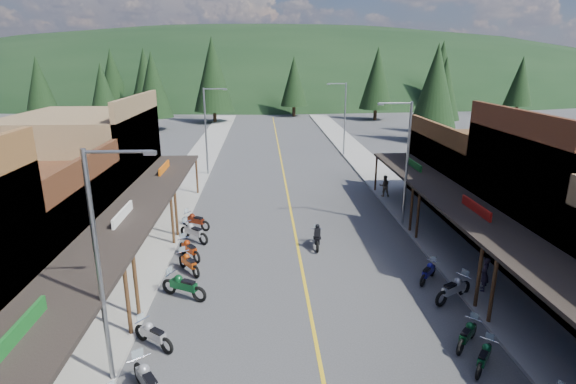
{
  "coord_description": "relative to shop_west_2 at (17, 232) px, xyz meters",
  "views": [
    {
      "loc": [
        -1.91,
        -19.02,
        10.49
      ],
      "look_at": [
        -0.5,
        6.06,
        3.0
      ],
      "focal_mm": 28.0,
      "sensor_mm": 36.0,
      "label": 1
    }
  ],
  "objects": [
    {
      "name": "ground",
      "position": [
        13.75,
        -1.7,
        -2.53
      ],
      "size": [
        220.0,
        220.0,
        0.0
      ],
      "primitive_type": "plane",
      "color": "#38383A",
      "rests_on": "ground"
    },
    {
      "name": "centerline",
      "position": [
        13.75,
        18.3,
        -2.53
      ],
      "size": [
        0.15,
        90.0,
        0.01
      ],
      "primitive_type": "cube",
      "color": "gold",
      "rests_on": "ground"
    },
    {
      "name": "sidewalk_west",
      "position": [
        5.05,
        18.3,
        -2.46
      ],
      "size": [
        3.4,
        94.0,
        0.15
      ],
      "primitive_type": "cube",
      "color": "gray",
      "rests_on": "ground"
    },
    {
      "name": "sidewalk_east",
      "position": [
        22.45,
        18.3,
        -2.46
      ],
      "size": [
        3.4,
        94.0,
        0.15
      ],
      "primitive_type": "cube",
      "color": "gray",
      "rests_on": "ground"
    },
    {
      "name": "shop_west_2",
      "position": [
        0.0,
        0.0,
        0.0
      ],
      "size": [
        10.9,
        9.0,
        6.2
      ],
      "color": "#3F2111",
      "rests_on": "ground"
    },
    {
      "name": "shop_west_3",
      "position": [
        -0.03,
        9.6,
        0.99
      ],
      "size": [
        10.9,
        10.2,
        8.2
      ],
      "color": "brown",
      "rests_on": "ground"
    },
    {
      "name": "shop_east_2",
      "position": [
        27.54,
        0.0,
        0.99
      ],
      "size": [
        10.9,
        9.0,
        8.2
      ],
      "color": "#562B19",
      "rests_on": "ground"
    },
    {
      "name": "shop_east_3",
      "position": [
        27.51,
        9.6,
        -0.0
      ],
      "size": [
        10.9,
        10.2,
        6.2
      ],
      "color": "#4C2D16",
      "rests_on": "ground"
    },
    {
      "name": "streetlight_0",
      "position": [
        6.8,
        -7.7,
        1.93
      ],
      "size": [
        2.16,
        0.18,
        8.0
      ],
      "color": "gray",
      "rests_on": "ground"
    },
    {
      "name": "streetlight_1",
      "position": [
        6.8,
        20.3,
        1.93
      ],
      "size": [
        2.16,
        0.18,
        8.0
      ],
      "color": "gray",
      "rests_on": "ground"
    },
    {
      "name": "streetlight_2",
      "position": [
        20.71,
        6.3,
        1.93
      ],
      "size": [
        2.16,
        0.18,
        8.0
      ],
      "color": "gray",
      "rests_on": "ground"
    },
    {
      "name": "streetlight_3",
      "position": [
        20.71,
        28.3,
        1.93
      ],
      "size": [
        2.16,
        0.18,
        8.0
      ],
      "color": "gray",
      "rests_on": "ground"
    },
    {
      "name": "ridge_hill",
      "position": [
        13.75,
        133.3,
        -2.53
      ],
      "size": [
        310.0,
        140.0,
        60.0
      ],
      "primitive_type": "ellipsoid",
      "color": "black",
      "rests_on": "ground"
    },
    {
      "name": "pine_0",
      "position": [
        -26.25,
        60.3,
        3.95
      ],
      "size": [
        5.04,
        5.04,
        11.0
      ],
      "color": "black",
      "rests_on": "ground"
    },
    {
      "name": "pine_1",
      "position": [
        -10.25,
        68.3,
        4.7
      ],
      "size": [
        5.88,
        5.88,
        12.5
      ],
      "color": "black",
      "rests_on": "ground"
    },
    {
      "name": "pine_2",
      "position": [
        3.75,
        56.3,
        5.46
      ],
      "size": [
        6.72,
        6.72,
        14.0
      ],
      "color": "black",
      "rests_on": "ground"
    },
    {
      "name": "pine_3",
      "position": [
        17.75,
        64.3,
        3.95
      ],
      "size": [
        5.04,
        5.04,
        11.0
      ],
      "color": "black",
      "rests_on": "ground"
    },
    {
      "name": "pine_4",
      "position": [
        31.75,
        58.3,
        4.7
      ],
      "size": [
        5.88,
        5.88,
        12.5
      ],
      "color": "black",
      "rests_on": "ground"
    },
    {
      "name": "pine_5",
      "position": [
        47.75,
        70.3,
        5.46
      ],
      "size": [
        6.72,
        6.72,
        14.0
      ],
      "color": "black",
      "rests_on": "ground"
    },
    {
      "name": "pine_6",
      "position": [
        59.75,
        62.3,
        3.95
      ],
      "size": [
        5.04,
        5.04,
        11.0
      ],
      "color": "black",
      "rests_on": "ground"
    },
    {
      "name": "pine_7",
      "position": [
        -18.25,
        74.3,
        4.7
      ],
      "size": [
        5.88,
        5.88,
        12.5
      ],
      "color": "black",
      "rests_on": "ground"
    },
    {
      "name": "pine_8",
      "position": [
        -8.25,
        38.3,
        3.44
      ],
      "size": [
        4.48,
        4.48,
        10.0
      ],
      "color": "black",
      "rests_on": "ground"
    },
    {
      "name": "pine_9",
      "position": [
        37.75,
        43.3,
        3.85
      ],
      "size": [
        4.93,
        4.93,
        10.8
      ],
      "color": "black",
      "rests_on": "ground"
    },
    {
      "name": "pine_10",
      "position": [
        -4.25,
        48.3,
        4.25
      ],
      "size": [
        5.38,
        5.38,
        11.6
      ],
      "color": "black",
      "rests_on": "ground"
    },
    {
      "name": "pine_11",
      "position": [
        33.75,
        36.3,
        4.65
      ],
      "size": [
        5.82,
        5.82,
        12.4
      ],
      "color": "black",
      "rests_on": "ground"
    },
    {
      "name": "bike_west_5",
      "position": [
        8.04,
        -8.53,
        -1.87
      ],
      "size": [
        1.93,
        2.35,
        1.32
      ],
      "primitive_type": null,
      "rotation": [
        0.0,
        0.0,
        0.59
      ],
      "color": "gray",
      "rests_on": "ground"
    },
    {
      "name": "bike_west_6",
      "position": [
        7.6,
        -5.85,
        -1.95
      ],
      "size": [
        2.03,
        1.78,
        1.16
      ],
      "primitive_type": null,
      "rotation": [
        0.0,
        0.0,
        0.91
      ],
      "color": "#A3A2A7",
      "rests_on": "ground"
    },
    {
      "name": "bike_west_7",
      "position": [
        8.15,
        -2.25,
        -1.86
      ],
      "size": [
        2.43,
        1.79,
        1.34
      ],
      "primitive_type": null,
      "rotation": [
        0.0,
        0.0,
        1.08
      ],
      "color": "#0E4721",
      "rests_on": "ground"
    },
    {
      "name": "bike_west_8",
      "position": [
        7.99,
        0.28,
        -1.95
      ],
      "size": [
        1.75,
        2.06,
        1.17
      ],
      "primitive_type": null,
      "rotation": [
        0.0,
        0.0,
        0.62
      ],
      "color": "#B5410C",
      "rests_on": "ground"
    },
    {
      "name": "bike_west_9",
      "position": [
        7.75,
        1.98,
        -1.92
      ],
      "size": [
        1.85,
        2.13,
        1.22
      ],
      "primitive_type": null,
      "rotation": [
        0.0,
        0.0,
        0.65
      ],
      "color": "#A22F0B",
      "rests_on": "ground"
    },
    {
      "name": "bike_west_10",
      "position": [
        7.65,
        4.39,
        -1.87
      ],
      "size": [
        2.25,
        2.11,
        1.32
      ],
      "primitive_type": null,
      "rotation": [
        0.0,
        0.0,
        0.85
      ],
      "color": "#A3A2A7",
      "rests_on": "ground"
    },
    {
      "name": "bike_west_11",
      "position": [
        7.46,
        6.44,
        -1.92
      ],
      "size": [
        2.21,
        1.73,
        1.23
      ],
      "primitive_type": null,
      "rotation": [
        0.0,
        0.0,
        1.02
      ],
      "color": "#631D0D",
      "rests_on": "ground"
    },
    {
      "name": "bike_east_5",
      "position": [
        19.45,
        -7.75,
        -2.0
      ],
      "size": [
        1.64,
        1.83,
        1.06
      ],
      "primitive_type": null,
      "rotation": [
        0.0,
        0.0,
        -0.68
      ],
      "color": "#0D4221",
      "rests_on": "ground"
    },
    {
      "name": "bike_east_6",
      "position": [
        19.42,
        -6.46,
        -1.98
      ],
      "size": [
        1.78,
        1.84,
        1.1
      ],
      "primitive_type": null,
      "rotation": [
        0.0,
        0.0,
        -0.75
      ],
      "color": "#0C3C1B",
      "rests_on": "ground"
    },
    {
      "name": "bike_east_7",
      "position": [
        20.24,
        -3.2,
        -1.88
      ],
      "size": [
        2.35,
        1.83,
        1.3
      ],
      "primitive_type": null,
      "rotation": [
        0.0,
        0.0,
        -1.03
      ],
      "color": "#98999D",
      "rests_on": "ground"
    },
    {
      "name": "bike_east_8",
      "position": [
        19.79,
        -1.29,
        -2.0
      ],
      "size": [
        1.68,
        1.84,
        1.07
      ],
      "primitive_type": null,
      "rotation": [
        0.0,
        0.0,
        -0.69
      ],
      "color": "navy",
      "rests_on": "ground"
    },
    {
      "name": "rider_on_bike",
      "position": [
        14.85,
        3.09,
        -1.92
      ],
      "size": [
        0.78,
        2.03,
        1.52
      ],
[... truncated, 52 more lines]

